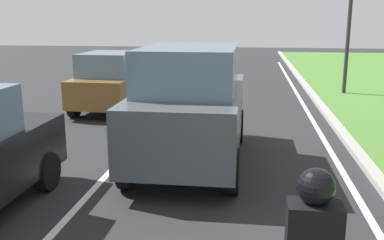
{
  "coord_description": "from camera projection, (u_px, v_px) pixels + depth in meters",
  "views": [
    {
      "loc": [
        1.84,
        1.4,
        2.81
      ],
      "look_at": [
        0.94,
        8.21,
        1.2
      ],
      "focal_mm": 41.29,
      "sensor_mm": 36.0,
      "label": 1
    }
  ],
  "objects": [
    {
      "name": "car_suv_ahead",
      "position": [
        191.0,
        104.0,
        8.49
      ],
      "size": [
        1.97,
        4.5,
        2.28
      ],
      "rotation": [
        0.0,
        0.0,
        -0.0
      ],
      "color": "#474C51",
      "rests_on": "ground"
    },
    {
      "name": "ground_plane",
      "position": [
        186.0,
        114.0,
        13.04
      ],
      "size": [
        60.0,
        60.0,
        0.0
      ],
      "primitive_type": "plane",
      "color": "#262628"
    },
    {
      "name": "lane_line_right_edge",
      "position": [
        311.0,
        118.0,
        12.58
      ],
      "size": [
        0.12,
        32.0,
        0.01
      ],
      "primitive_type": "cube",
      "color": "silver",
      "rests_on": "ground"
    },
    {
      "name": "rider_person",
      "position": [
        313.0,
        238.0,
        3.31
      ],
      "size": [
        0.5,
        0.4,
        1.16
      ],
      "rotation": [
        0.0,
        0.0,
        -0.02
      ],
      "color": "black",
      "rests_on": "ground"
    },
    {
      "name": "lane_line_center",
      "position": [
        163.0,
        114.0,
        13.13
      ],
      "size": [
        0.12,
        32.0,
        0.01
      ],
      "primitive_type": "cube",
      "color": "silver",
      "rests_on": "ground"
    },
    {
      "name": "car_hatchback_far",
      "position": [
        112.0,
        81.0,
        13.52
      ],
      "size": [
        1.8,
        3.74,
        1.78
      ],
      "rotation": [
        0.0,
        0.0,
        -0.02
      ],
      "color": "brown",
      "rests_on": "ground"
    },
    {
      "name": "curb_right",
      "position": [
        329.0,
        116.0,
        12.5
      ],
      "size": [
        0.24,
        48.0,
        0.12
      ],
      "primitive_type": "cube",
      "color": "#9E9B93",
      "rests_on": "ground"
    }
  ]
}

